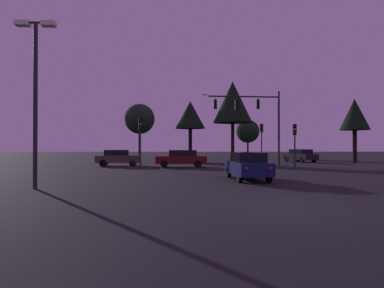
{
  "coord_description": "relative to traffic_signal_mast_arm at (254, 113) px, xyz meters",
  "views": [
    {
      "loc": [
        -3.46,
        -9.67,
        1.82
      ],
      "look_at": [
        -1.95,
        21.97,
        2.08
      ],
      "focal_mm": 30.54,
      "sensor_mm": 36.0,
      "label": 1
    }
  ],
  "objects": [
    {
      "name": "ground_plane",
      "position": [
        -3.97,
        3.37,
        -5.08
      ],
      "size": [
        168.0,
        168.0,
        0.0
      ],
      "primitive_type": "plane",
      "color": "black",
      "rests_on": "ground"
    },
    {
      "name": "traffic_signal_mast_arm",
      "position": [
        0.0,
        0.0,
        0.0
      ],
      "size": [
        7.54,
        0.54,
        7.15
      ],
      "color": "#232326",
      "rests_on": "ground"
    },
    {
      "name": "traffic_light_corner_left",
      "position": [
        -10.41,
        -3.67,
        -2.15
      ],
      "size": [
        0.34,
        0.37,
        4.13
      ],
      "color": "#232326",
      "rests_on": "ground"
    },
    {
      "name": "traffic_light_corner_right",
      "position": [
        1.62,
        3.45,
        -2.07
      ],
      "size": [
        0.32,
        0.36,
        4.25
      ],
      "color": "#232326",
      "rests_on": "ground"
    },
    {
      "name": "traffic_light_median",
      "position": [
        2.42,
        -4.08,
        -2.43
      ],
      "size": [
        0.36,
        0.38,
        3.71
      ],
      "color": "#232326",
      "rests_on": "ground"
    },
    {
      "name": "car_nearside_lane",
      "position": [
        -3.54,
        -13.06,
        -4.29
      ],
      "size": [
        1.87,
        4.39,
        1.52
      ],
      "color": "#0F1947",
      "rests_on": "ground"
    },
    {
      "name": "car_crossing_left",
      "position": [
        -12.94,
        0.3,
        -4.29
      ],
      "size": [
        4.27,
        2.02,
        1.52
      ],
      "color": "#473828",
      "rests_on": "ground"
    },
    {
      "name": "car_crossing_right",
      "position": [
        -7.0,
        -1.76,
        -4.29
      ],
      "size": [
        4.56,
        1.94,
        1.52
      ],
      "color": "#4C0F0F",
      "rests_on": "ground"
    },
    {
      "name": "car_far_lane",
      "position": [
        7.28,
        7.36,
        -4.29
      ],
      "size": [
        3.07,
        4.75,
        1.52
      ],
      "color": "black",
      "rests_on": "ground"
    },
    {
      "name": "parking_lot_lamp_post",
      "position": [
        -13.53,
        -16.41,
        -0.42
      ],
      "size": [
        1.7,
        0.36,
        7.25
      ],
      "color": "#232326",
      "rests_on": "ground"
    },
    {
      "name": "tree_behind_sign",
      "position": [
        -12.81,
        17.13,
        0.78
      ],
      "size": [
        4.4,
        4.4,
        8.09
      ],
      "color": "black",
      "rests_on": "ground"
    },
    {
      "name": "tree_left_far",
      "position": [
        12.75,
        5.21,
        0.34
      ],
      "size": [
        3.25,
        3.25,
        7.27
      ],
      "color": "black",
      "rests_on": "ground"
    },
    {
      "name": "tree_center_horizon",
      "position": [
        4.2,
        21.9,
        -0.75
      ],
      "size": [
        3.77,
        3.77,
        6.23
      ],
      "color": "black",
      "rests_on": "ground"
    },
    {
      "name": "tree_right_cluster",
      "position": [
        -1.36,
        4.16,
        1.54
      ],
      "size": [
        4.22,
        4.22,
        8.9
      ],
      "color": "black",
      "rests_on": "ground"
    },
    {
      "name": "tree_lot_edge",
      "position": [
        -5.8,
        7.71,
        0.46
      ],
      "size": [
        3.54,
        3.54,
        7.23
      ],
      "color": "black",
      "rests_on": "ground"
    }
  ]
}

